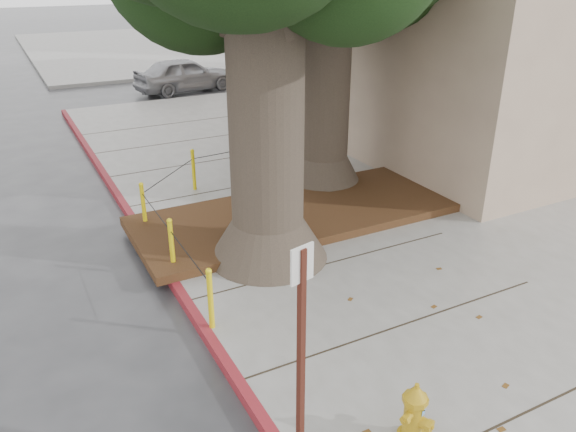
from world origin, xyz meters
name	(u,v)px	position (x,y,z in m)	size (l,w,h in m)	color
ground	(373,344)	(0.00, 0.00, 0.00)	(140.00, 140.00, 0.00)	#28282B
sidewalk_main	(531,199)	(6.00, 2.50, 0.07)	(16.00, 26.00, 0.15)	slate
sidewalk_far	(168,46)	(6.00, 30.00, 0.07)	(16.00, 20.00, 0.15)	slate
curb_red	(178,289)	(-2.00, 2.50, 0.07)	(0.14, 26.00, 0.16)	maroon
planter_bed	(296,214)	(0.90, 3.90, 0.23)	(6.40, 2.60, 0.16)	black
bollard_ring	(203,202)	(-0.87, 4.38, 0.66)	(3.79, 5.39, 0.95)	#DAC00C
fire_hydrant	(414,413)	(-0.72, -1.69, 0.51)	(0.40, 0.40, 0.74)	#BA8E13
signpost	(301,352)	(-1.95, -1.45, 1.58)	(0.25, 0.08, 2.52)	#471911
car_silver	(185,75)	(2.91, 17.08, 0.68)	(1.61, 4.01, 1.36)	#96979B
car_red	(377,59)	(12.68, 17.50, 0.54)	(1.15, 3.29, 1.08)	maroon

